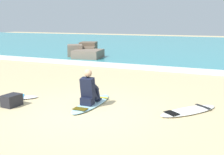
{
  "coord_description": "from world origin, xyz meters",
  "views": [
    {
      "loc": [
        3.46,
        -5.87,
        2.27
      ],
      "look_at": [
        -0.07,
        1.86,
        0.55
      ],
      "focal_mm": 45.01,
      "sensor_mm": 36.0,
      "label": 1
    }
  ],
  "objects": [
    {
      "name": "surfboard_spare_near",
      "position": [
        -2.8,
        0.01,
        0.04
      ],
      "size": [
        1.99,
        1.61,
        0.08
      ],
      "color": "silver",
      "rests_on": "ground"
    },
    {
      "name": "surfboard_spare_far",
      "position": [
        2.4,
        1.12,
        0.04
      ],
      "size": [
        1.47,
        1.75,
        0.08
      ],
      "color": "white",
      "rests_on": "ground"
    },
    {
      "name": "rock_outcrop_distant",
      "position": [
        -5.42,
        9.52,
        0.36
      ],
      "size": [
        2.79,
        3.76,
        0.87
      ],
      "color": "brown",
      "rests_on": "ground"
    },
    {
      "name": "surfer_seated",
      "position": [
        -0.14,
        0.53,
        0.44
      ],
      "size": [
        0.39,
        0.72,
        0.95
      ],
      "color": "black",
      "rests_on": "surfboard_main"
    },
    {
      "name": "sea",
      "position": [
        0.0,
        20.69,
        0.05
      ],
      "size": [
        80.0,
        28.0,
        0.1
      ],
      "primitive_type": "cube",
      "color": "teal",
      "rests_on": "ground"
    },
    {
      "name": "ground_plane",
      "position": [
        0.0,
        0.0,
        0.0
      ],
      "size": [
        80.0,
        80.0,
        0.0
      ],
      "primitive_type": "plane",
      "color": "#CCB584"
    },
    {
      "name": "surfboard_main",
      "position": [
        -0.14,
        0.65,
        0.04
      ],
      "size": [
        0.58,
        2.02,
        0.08
      ],
      "color": "#9ED1E5",
      "rests_on": "ground"
    },
    {
      "name": "beach_bag",
      "position": [
        -2.04,
        -0.36,
        0.16
      ],
      "size": [
        0.39,
        0.5,
        0.32
      ],
      "primitive_type": "cube",
      "rotation": [
        0.0,
        0.0,
        -0.06
      ],
      "color": "#232328",
      "rests_on": "ground"
    },
    {
      "name": "breaking_foam",
      "position": [
        0.0,
        6.99,
        0.06
      ],
      "size": [
        80.0,
        0.9,
        0.11
      ],
      "primitive_type": "cube",
      "color": "white",
      "rests_on": "ground"
    }
  ]
}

